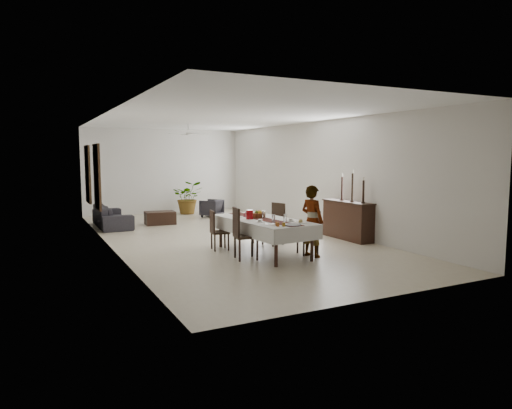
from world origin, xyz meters
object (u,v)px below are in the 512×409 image
(woman, at_px, (312,221))
(sofa, at_px, (112,216))
(red_pitcher, at_px, (250,215))
(sideboard_body, at_px, (348,221))
(dining_table_top, at_px, (263,221))

(woman, xyz_separation_m, sofa, (-3.17, 6.31, -0.45))
(red_pitcher, distance_m, sofa, 5.85)
(sofa, bearing_deg, sideboard_body, -134.07)
(sideboard_body, bearing_deg, woman, -146.52)
(sofa, bearing_deg, woman, -153.61)
(woman, distance_m, sideboard_body, 2.44)
(dining_table_top, distance_m, red_pitcher, 0.33)
(woman, relative_size, sofa, 0.69)
(dining_table_top, height_order, red_pitcher, red_pitcher)
(sideboard_body, height_order, sofa, sideboard_body)
(dining_table_top, bearing_deg, sideboard_body, 6.64)
(woman, relative_size, sideboard_body, 0.96)
(red_pitcher, height_order, woman, woman)
(sideboard_body, xyz_separation_m, sofa, (-5.19, 4.97, -0.16))
(red_pitcher, relative_size, sofa, 0.09)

